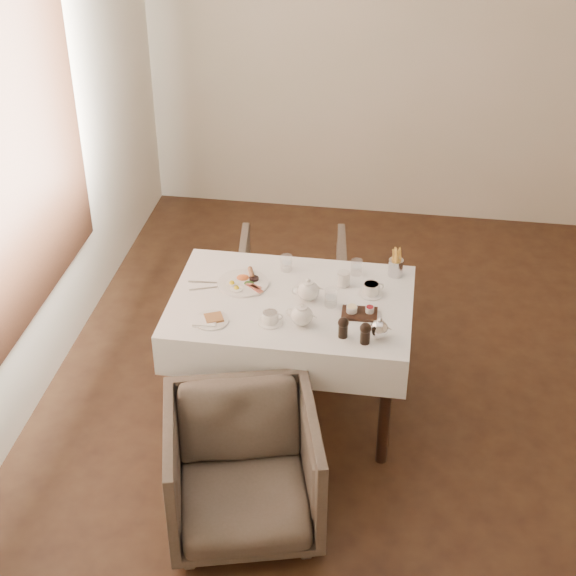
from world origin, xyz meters
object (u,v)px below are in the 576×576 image
(armchair_near, at_px, (243,470))
(teapot_centre, at_px, (308,289))
(armchair_far, at_px, (293,287))
(breakfast_plate, at_px, (244,282))
(table, at_px, (291,318))

(armchair_near, relative_size, teapot_centre, 4.48)
(armchair_far, xyz_separation_m, teapot_centre, (0.20, -0.77, 0.51))
(armchair_near, distance_m, armchair_far, 1.65)
(breakfast_plate, xyz_separation_m, teapot_centre, (0.37, -0.10, 0.06))
(armchair_near, xyz_separation_m, teapot_centre, (0.19, 0.87, 0.49))
(armchair_near, distance_m, breakfast_plate, 1.08)
(table, height_order, breakfast_plate, breakfast_plate)
(armchair_near, relative_size, armchair_far, 1.07)
(table, bearing_deg, armchair_near, -96.99)
(armchair_far, distance_m, breakfast_plate, 0.83)
(table, distance_m, breakfast_plate, 0.33)
(table, bearing_deg, teapot_centre, 10.86)
(armchair_near, bearing_deg, breakfast_plate, 85.17)
(breakfast_plate, relative_size, teapot_centre, 1.71)
(armchair_far, bearing_deg, armchair_near, 82.84)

